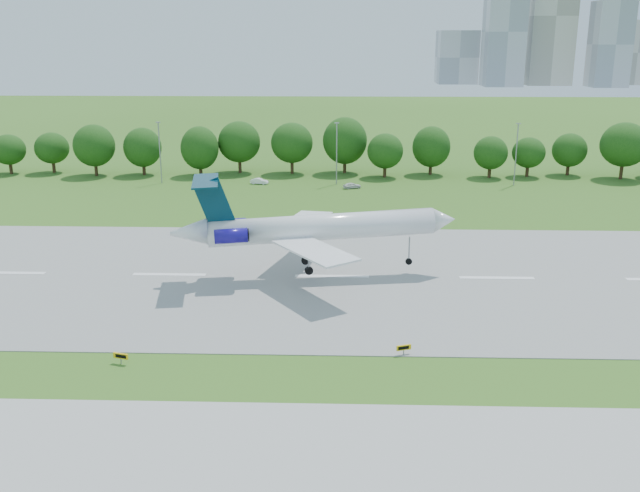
{
  "coord_description": "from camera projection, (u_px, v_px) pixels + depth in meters",
  "views": [
    {
      "loc": [
        -18.85,
        -57.32,
        28.13
      ],
      "look_at": [
        -21.24,
        18.0,
        5.97
      ],
      "focal_mm": 40.0,
      "sensor_mm": 36.0,
      "label": 1
    }
  ],
  "objects": [
    {
      "name": "runway",
      "position": [
        497.0,
        278.0,
        86.29
      ],
      "size": [
        400.0,
        45.0,
        0.08
      ],
      "primitive_type": "cube",
      "color": "gray",
      "rests_on": "ground"
    },
    {
      "name": "tree_line",
      "position": [
        433.0,
        146.0,
        148.8
      ],
      "size": [
        288.4,
        8.4,
        10.4
      ],
      "color": "#382314",
      "rests_on": "ground"
    },
    {
      "name": "ground",
      "position": [
        556.0,
        371.0,
        62.33
      ],
      "size": [
        600.0,
        600.0,
        0.0
      ],
      "primitive_type": "plane",
      "color": "#2E5717",
      "rests_on": "ground"
    },
    {
      "name": "service_vehicle_b",
      "position": [
        352.0,
        185.0,
        137.44
      ],
      "size": [
        3.66,
        2.41,
        1.16
      ],
      "primitive_type": "imported",
      "rotation": [
        0.0,
        0.0,
        1.91
      ],
      "color": "silver",
      "rests_on": "ground"
    },
    {
      "name": "taxi_sign_left",
      "position": [
        121.0,
        356.0,
        63.55
      ],
      "size": [
        1.45,
        0.58,
        1.03
      ],
      "rotation": [
        0.0,
        0.0,
        -0.29
      ],
      "color": "gray",
      "rests_on": "ground"
    },
    {
      "name": "airliner",
      "position": [
        308.0,
        227.0,
        84.95
      ],
      "size": [
        34.43,
        24.84,
        11.67
      ],
      "rotation": [
        0.0,
        -0.03,
        0.16
      ],
      "color": "white",
      "rests_on": "ground"
    },
    {
      "name": "taxi_sign_centre",
      "position": [
        404.0,
        348.0,
        65.33
      ],
      "size": [
        1.39,
        0.62,
        0.99
      ],
      "rotation": [
        0.0,
        0.0,
        0.33
      ],
      "color": "gray",
      "rests_on": "ground"
    },
    {
      "name": "service_vehicle_a",
      "position": [
        259.0,
        181.0,
        141.56
      ],
      "size": [
        3.63,
        1.83,
        1.14
      ],
      "primitive_type": "imported",
      "rotation": [
        0.0,
        0.0,
        1.39
      ],
      "color": "white",
      "rests_on": "ground"
    },
    {
      "name": "light_poles",
      "position": [
        426.0,
        153.0,
        139.25
      ],
      "size": [
        175.9,
        0.25,
        12.19
      ],
      "color": "gray",
      "rests_on": "ground"
    },
    {
      "name": "skyline",
      "position": [
        543.0,
        33.0,
        425.24
      ],
      "size": [
        127.0,
        52.0,
        80.0
      ],
      "color": "#B2B2B7",
      "rests_on": "ground"
    }
  ]
}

